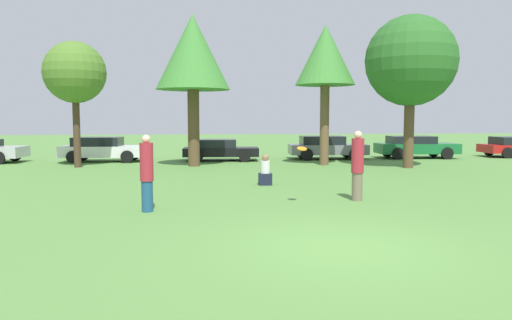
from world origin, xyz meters
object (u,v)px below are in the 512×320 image
at_px(parked_car_grey, 326,147).
at_px(parked_car_green, 415,146).
at_px(tree_1, 193,54).
at_px(person_thrower, 147,173).
at_px(person_catcher, 357,165).
at_px(tree_2, 325,57).
at_px(tree_3, 411,62).
at_px(frisbee, 302,149).
at_px(parked_car_black, 219,150).
at_px(bystander_sitting, 265,172).
at_px(parked_car_white, 103,149).
at_px(tree_0, 75,73).

distance_m(parked_car_grey, parked_car_green, 5.17).
relative_size(tree_1, parked_car_green, 1.55).
relative_size(person_thrower, person_catcher, 0.97).
height_order(person_thrower, tree_2, tree_2).
distance_m(tree_3, parked_car_grey, 6.94).
height_order(frisbee, parked_car_grey, frisbee).
xyz_separation_m(person_catcher, parked_car_grey, (2.50, 13.18, -0.30)).
relative_size(person_catcher, parked_car_green, 0.42).
xyz_separation_m(person_thrower, parked_car_black, (2.12, 13.72, -0.34)).
distance_m(person_thrower, tree_3, 14.55).
distance_m(tree_2, parked_car_black, 7.32).
xyz_separation_m(bystander_sitting, parked_car_black, (-1.28, 9.43, 0.17)).
bearing_deg(parked_car_green, tree_2, -148.28).
xyz_separation_m(person_catcher, frisbee, (-1.65, -0.54, 0.50)).
height_order(bystander_sitting, tree_2, tree_2).
distance_m(tree_2, parked_car_white, 12.28).
bearing_deg(parked_car_white, parked_car_black, 1.88).
bearing_deg(bystander_sitting, person_thrower, -128.40).
bearing_deg(tree_1, parked_car_white, 149.36).
relative_size(person_thrower, tree_2, 0.28).
bearing_deg(tree_3, tree_2, 154.51).
bearing_deg(parked_car_green, person_catcher, -117.17).
distance_m(tree_0, parked_car_grey, 13.42).
height_order(person_catcher, tree_3, tree_3).
xyz_separation_m(parked_car_white, parked_car_grey, (11.99, 0.35, 0.00)).
height_order(tree_0, parked_car_white, tree_0).
bearing_deg(person_catcher, parked_car_black, -85.21).
height_order(tree_2, parked_car_green, tree_2).
bearing_deg(frisbee, tree_2, 72.86).
bearing_deg(bystander_sitting, frisbee, -82.95).
bearing_deg(parked_car_grey, person_thrower, -116.60).
relative_size(tree_2, parked_car_grey, 1.55).
xyz_separation_m(tree_3, parked_car_black, (-8.47, 4.51, -4.19)).
height_order(tree_1, parked_car_black, tree_1).
bearing_deg(person_catcher, tree_1, -75.07).
relative_size(bystander_sitting, tree_2, 0.16).
bearing_deg(tree_2, person_thrower, -123.08).
xyz_separation_m(person_catcher, parked_car_white, (-9.49, 12.83, -0.30)).
xyz_separation_m(tree_1, parked_car_black, (1.28, 2.73, -4.63)).
bearing_deg(tree_3, parked_car_green, 62.51).
xyz_separation_m(tree_0, tree_3, (15.08, -1.81, 0.49)).
height_order(person_thrower, parked_car_grey, person_thrower).
height_order(frisbee, tree_0, tree_0).
xyz_separation_m(parked_car_black, parked_car_grey, (5.91, 0.46, 0.07)).
bearing_deg(parked_car_white, frisbee, -56.72).
xyz_separation_m(tree_0, tree_2, (11.58, -0.14, 0.86)).
bearing_deg(person_catcher, parked_car_white, -63.74).
distance_m(tree_2, parked_car_grey, 5.65).
relative_size(person_catcher, parked_car_white, 0.43).
xyz_separation_m(frisbee, parked_car_green, (9.33, 13.78, -0.80)).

